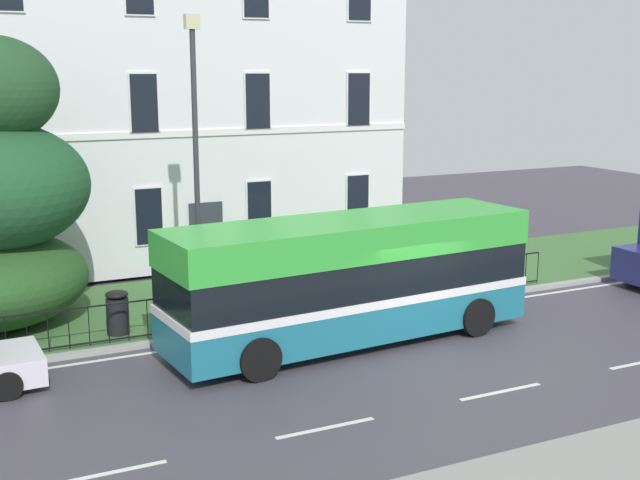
# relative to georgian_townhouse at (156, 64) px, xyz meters

# --- Properties ---
(ground_plane) EXTENTS (60.00, 56.00, 0.18)m
(ground_plane) POSITION_rel_georgian_townhouse_xyz_m (2.30, -14.63, -6.66)
(ground_plane) COLOR #44404A
(georgian_townhouse) EXTENTS (14.92, 10.96, 12.98)m
(georgian_townhouse) POSITION_rel_georgian_townhouse_xyz_m (0.00, 0.00, 0.00)
(georgian_townhouse) COLOR white
(georgian_townhouse) RESTS_ON ground_plane
(iron_verge_railing) EXTENTS (16.98, 0.04, 0.97)m
(iron_verge_railing) POSITION_rel_georgian_townhouse_xyz_m (-0.00, -11.34, -6.02)
(iron_verge_railing) COLOR black
(iron_verge_railing) RESTS_ON ground_plane
(single_decker_bus) EXTENTS (9.25, 3.13, 3.02)m
(single_decker_bus) POSITION_rel_georgian_townhouse_xyz_m (0.98, -13.41, -5.05)
(single_decker_bus) COLOR #1D6C82
(single_decker_bus) RESTS_ON ground_plane
(street_lamp_post) EXTENTS (0.36, 0.24, 7.67)m
(street_lamp_post) POSITION_rel_georgian_townhouse_xyz_m (-1.73, -10.15, -2.18)
(street_lamp_post) COLOR #333338
(street_lamp_post) RESTS_ON ground_plane
(litter_bin) EXTENTS (0.55, 0.55, 1.09)m
(litter_bin) POSITION_rel_georgian_townhouse_xyz_m (-4.01, -10.71, -5.97)
(litter_bin) COLOR black
(litter_bin) RESTS_ON ground_plane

